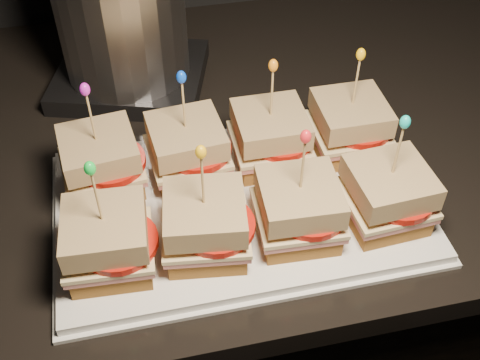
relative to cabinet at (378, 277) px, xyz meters
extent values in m
cube|color=black|center=(0.00, 0.00, 0.00)|extent=(2.66, 0.70, 0.90)
cube|color=black|center=(0.00, 0.00, 0.47)|extent=(2.70, 0.74, 0.04)
cube|color=white|center=(-0.35, -0.18, 0.50)|extent=(0.46, 0.29, 0.02)
cube|color=white|center=(-0.35, -0.18, 0.49)|extent=(0.48, 0.30, 0.01)
cube|color=brown|center=(-0.51, -0.11, 0.52)|extent=(0.10, 0.10, 0.02)
cube|color=#BF665C|center=(-0.51, -0.11, 0.53)|extent=(0.11, 0.11, 0.01)
cube|color=beige|center=(-0.51, -0.11, 0.54)|extent=(0.11, 0.11, 0.01)
cylinder|color=#B5170D|center=(-0.50, -0.12, 0.55)|extent=(0.09, 0.09, 0.01)
cube|color=brown|center=(-0.51, -0.11, 0.57)|extent=(0.10, 0.10, 0.03)
cylinder|color=tan|center=(-0.51, -0.11, 0.61)|extent=(0.00, 0.00, 0.09)
ellipsoid|color=#CF21C3|center=(-0.51, -0.11, 0.66)|extent=(0.01, 0.01, 0.02)
cube|color=brown|center=(-0.40, -0.11, 0.52)|extent=(0.10, 0.10, 0.02)
cube|color=#BF665C|center=(-0.40, -0.11, 0.53)|extent=(0.11, 0.10, 0.01)
cube|color=beige|center=(-0.40, -0.11, 0.54)|extent=(0.11, 0.10, 0.01)
cylinder|color=#B5170D|center=(-0.39, -0.12, 0.55)|extent=(0.09, 0.09, 0.01)
cube|color=brown|center=(-0.40, -0.11, 0.57)|extent=(0.10, 0.10, 0.03)
cylinder|color=tan|center=(-0.40, -0.11, 0.61)|extent=(0.00, 0.00, 0.09)
ellipsoid|color=blue|center=(-0.40, -0.11, 0.66)|extent=(0.01, 0.01, 0.02)
cube|color=brown|center=(-0.29, -0.11, 0.52)|extent=(0.09, 0.09, 0.02)
cube|color=#BF665C|center=(-0.29, -0.11, 0.53)|extent=(0.10, 0.10, 0.01)
cube|color=beige|center=(-0.29, -0.11, 0.54)|extent=(0.10, 0.10, 0.01)
cylinder|color=#B5170D|center=(-0.28, -0.12, 0.55)|extent=(0.09, 0.09, 0.01)
cube|color=brown|center=(-0.29, -0.11, 0.57)|extent=(0.09, 0.09, 0.03)
cylinder|color=tan|center=(-0.29, -0.11, 0.61)|extent=(0.00, 0.00, 0.09)
ellipsoid|color=orange|center=(-0.29, -0.11, 0.66)|extent=(0.01, 0.01, 0.02)
cube|color=brown|center=(-0.18, -0.11, 0.52)|extent=(0.09, 0.09, 0.02)
cube|color=#BF665C|center=(-0.18, -0.11, 0.53)|extent=(0.10, 0.09, 0.01)
cube|color=beige|center=(-0.18, -0.11, 0.54)|extent=(0.10, 0.10, 0.01)
cylinder|color=#B5170D|center=(-0.17, -0.12, 0.55)|extent=(0.09, 0.09, 0.01)
cube|color=brown|center=(-0.18, -0.11, 0.57)|extent=(0.09, 0.09, 0.03)
cylinder|color=tan|center=(-0.18, -0.11, 0.61)|extent=(0.00, 0.00, 0.09)
ellipsoid|color=#F0B00D|center=(-0.18, -0.11, 0.66)|extent=(0.01, 0.01, 0.02)
cube|color=brown|center=(-0.51, -0.24, 0.52)|extent=(0.09, 0.09, 0.02)
cube|color=#BF665C|center=(-0.51, -0.24, 0.53)|extent=(0.10, 0.10, 0.01)
cube|color=beige|center=(-0.51, -0.24, 0.54)|extent=(0.11, 0.10, 0.01)
cylinder|color=#B5170D|center=(-0.50, -0.25, 0.55)|extent=(0.09, 0.09, 0.01)
cube|color=brown|center=(-0.51, -0.24, 0.57)|extent=(0.10, 0.10, 0.03)
cylinder|color=tan|center=(-0.51, -0.24, 0.61)|extent=(0.00, 0.00, 0.09)
ellipsoid|color=green|center=(-0.51, -0.24, 0.66)|extent=(0.01, 0.01, 0.02)
cube|color=brown|center=(-0.40, -0.24, 0.52)|extent=(0.10, 0.10, 0.02)
cube|color=#BF665C|center=(-0.40, -0.24, 0.53)|extent=(0.11, 0.11, 0.01)
cube|color=beige|center=(-0.40, -0.24, 0.54)|extent=(0.11, 0.11, 0.01)
cylinder|color=#B5170D|center=(-0.39, -0.25, 0.55)|extent=(0.09, 0.09, 0.01)
cube|color=brown|center=(-0.40, -0.24, 0.57)|extent=(0.10, 0.10, 0.03)
cylinder|color=tan|center=(-0.40, -0.24, 0.61)|extent=(0.00, 0.00, 0.09)
ellipsoid|color=#F0AD10|center=(-0.40, -0.24, 0.66)|extent=(0.01, 0.01, 0.02)
cube|color=brown|center=(-0.29, -0.24, 0.52)|extent=(0.09, 0.09, 0.02)
cube|color=#BF665C|center=(-0.29, -0.24, 0.53)|extent=(0.10, 0.10, 0.01)
cube|color=beige|center=(-0.29, -0.24, 0.54)|extent=(0.11, 0.10, 0.01)
cylinder|color=#B5170D|center=(-0.28, -0.25, 0.55)|extent=(0.09, 0.09, 0.01)
cube|color=brown|center=(-0.29, -0.24, 0.57)|extent=(0.10, 0.10, 0.03)
cylinder|color=tan|center=(-0.29, -0.24, 0.61)|extent=(0.00, 0.00, 0.09)
ellipsoid|color=red|center=(-0.29, -0.24, 0.66)|extent=(0.01, 0.01, 0.02)
cube|color=brown|center=(-0.18, -0.24, 0.52)|extent=(0.09, 0.09, 0.02)
cube|color=#BF665C|center=(-0.18, -0.24, 0.53)|extent=(0.10, 0.10, 0.01)
cube|color=beige|center=(-0.18, -0.24, 0.54)|extent=(0.11, 0.10, 0.01)
cylinder|color=#B5170D|center=(-0.17, -0.25, 0.55)|extent=(0.09, 0.09, 0.01)
cube|color=brown|center=(-0.18, -0.24, 0.57)|extent=(0.10, 0.10, 0.03)
cylinder|color=tan|center=(-0.18, -0.24, 0.61)|extent=(0.00, 0.00, 0.09)
ellipsoid|color=#11BAAD|center=(-0.18, -0.24, 0.66)|extent=(0.01, 0.01, 0.02)
cube|color=#262628|center=(-0.46, 0.13, 0.50)|extent=(0.28, 0.25, 0.03)
camera|label=1|loc=(-0.46, -0.69, 1.07)|focal=45.00mm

